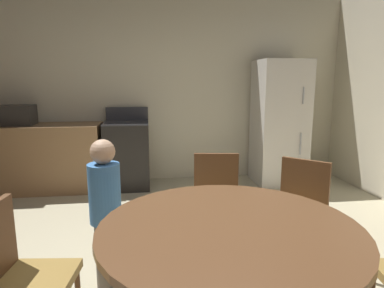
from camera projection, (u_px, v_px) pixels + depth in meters
The scene contains 10 objects.
wall_back at pixel (155, 89), 4.97m from camera, with size 5.87×0.12×2.70m, color beige.
kitchen_counter at pixel (30, 158), 4.52m from camera, with size 1.87×0.60×0.90m, color #9E754C.
oven_range at pixel (127, 154), 4.69m from camera, with size 0.60×0.60×1.10m.
refrigerator at pixel (279, 123), 4.84m from camera, with size 0.68×0.68×1.76m.
microwave at pixel (16, 115), 4.40m from camera, with size 0.44×0.32×0.26m, color #2D2B28.
dining_table at pixel (229, 252), 1.73m from camera, with size 1.34×1.34×0.76m.
chair_northeast at pixel (299, 209), 2.61m from camera, with size 0.57×0.57×0.87m.
chair_west at pixel (19, 274), 1.73m from camera, with size 0.44×0.44×0.87m.
chair_north at pixel (217, 199), 2.82m from camera, with size 0.45×0.45×0.87m.
person_child at pixel (106, 211), 2.36m from camera, with size 0.31×0.31×1.09m.
Camera 1 is at (-0.13, -2.08, 1.48)m, focal length 31.52 mm.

